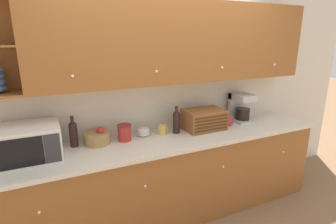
% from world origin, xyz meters
% --- Properties ---
extents(ground_plane, '(24.00, 24.00, 0.00)m').
position_xyz_m(ground_plane, '(0.00, 0.00, 0.00)').
color(ground_plane, '#896647').
extents(wall_back, '(5.84, 0.06, 2.60)m').
position_xyz_m(wall_back, '(0.00, 0.03, 1.30)').
color(wall_back, silver).
rests_on(wall_back, ground_plane).
extents(counter_unit, '(3.46, 0.68, 0.92)m').
position_xyz_m(counter_unit, '(0.00, -0.32, 0.46)').
color(counter_unit, '#935628').
rests_on(counter_unit, ground_plane).
extents(backsplash_panel, '(3.44, 0.01, 0.55)m').
position_xyz_m(backsplash_panel, '(0.00, -0.01, 1.20)').
color(backsplash_panel, silver).
rests_on(backsplash_panel, counter_unit).
extents(upper_cabinets, '(3.44, 0.34, 0.82)m').
position_xyz_m(upper_cabinets, '(0.16, -0.16, 1.87)').
color(upper_cabinets, '#935628').
rests_on(upper_cabinets, backsplash_panel).
extents(microwave, '(0.54, 0.42, 0.30)m').
position_xyz_m(microwave, '(-1.34, -0.28, 1.07)').
color(microwave, silver).
rests_on(microwave, counter_unit).
extents(wine_bottle, '(0.08, 0.08, 0.30)m').
position_xyz_m(wine_bottle, '(-0.95, -0.15, 1.06)').
color(wine_bottle, black).
rests_on(wine_bottle, counter_unit).
extents(fruit_basket, '(0.25, 0.25, 0.18)m').
position_xyz_m(fruit_basket, '(-0.73, -0.17, 0.99)').
color(fruit_basket, '#A87F4C').
rests_on(fruit_basket, counter_unit).
extents(storage_canister, '(0.14, 0.14, 0.17)m').
position_xyz_m(storage_canister, '(-0.47, -0.20, 1.01)').
color(storage_canister, '#B22D28').
rests_on(storage_canister, counter_unit).
extents(bowl_stack_on_counter, '(0.14, 0.14, 0.09)m').
position_xyz_m(bowl_stack_on_counter, '(-0.26, -0.16, 0.97)').
color(bowl_stack_on_counter, silver).
rests_on(bowl_stack_on_counter, counter_unit).
extents(mug_blue_second, '(0.10, 0.09, 0.10)m').
position_xyz_m(mug_blue_second, '(-0.06, -0.20, 0.97)').
color(mug_blue_second, gold).
rests_on(mug_blue_second, counter_unit).
extents(second_wine_bottle, '(0.08, 0.08, 0.30)m').
position_xyz_m(second_wine_bottle, '(0.10, -0.23, 1.06)').
color(second_wine_bottle, black).
rests_on(second_wine_bottle, counter_unit).
extents(bread_box, '(0.45, 0.30, 0.23)m').
position_xyz_m(bread_box, '(0.43, -0.26, 1.04)').
color(bread_box, brown).
rests_on(bread_box, counter_unit).
extents(mug, '(0.10, 0.09, 0.10)m').
position_xyz_m(mug, '(0.77, -0.27, 0.98)').
color(mug, '#B73D38').
rests_on(mug, counter_unit).
extents(coffee_maker, '(0.22, 0.28, 0.34)m').
position_xyz_m(coffee_maker, '(1.02, -0.17, 1.10)').
color(coffee_maker, '#B7B7BC').
rests_on(coffee_maker, counter_unit).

